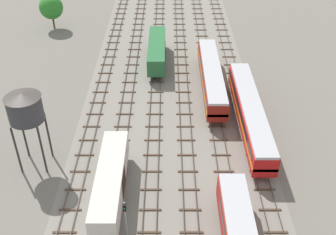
# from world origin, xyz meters

# --- Properties ---
(ground_plane) EXTENTS (480.00, 480.00, 0.00)m
(ground_plane) POSITION_xyz_m (0.00, 56.00, 0.00)
(ground_plane) COLOR slate
(ballast_bed) EXTENTS (25.33, 176.00, 0.01)m
(ballast_bed) POSITION_xyz_m (0.00, 56.00, 0.00)
(ballast_bed) COLOR gray
(ballast_bed) RESTS_ON ground
(track_far_left) EXTENTS (2.40, 126.00, 0.29)m
(track_far_left) POSITION_xyz_m (-10.66, 57.00, 0.14)
(track_far_left) COLOR #47382D
(track_far_left) RESTS_ON ground
(track_left) EXTENTS (2.40, 126.00, 0.29)m
(track_left) POSITION_xyz_m (-6.40, 57.00, 0.14)
(track_left) COLOR #47382D
(track_left) RESTS_ON ground
(track_centre_left) EXTENTS (2.40, 126.00, 0.29)m
(track_centre_left) POSITION_xyz_m (-2.13, 57.00, 0.14)
(track_centre_left) COLOR #47382D
(track_centre_left) RESTS_ON ground
(track_centre) EXTENTS (2.40, 126.00, 0.29)m
(track_centre) POSITION_xyz_m (2.13, 57.00, 0.14)
(track_centre) COLOR #47382D
(track_centre) RESTS_ON ground
(track_centre_right) EXTENTS (2.40, 126.00, 0.29)m
(track_centre_right) POSITION_xyz_m (6.40, 57.00, 0.14)
(track_centre_right) COLOR #47382D
(track_centre_right) RESTS_ON ground
(track_right) EXTENTS (2.40, 126.00, 0.29)m
(track_right) POSITION_xyz_m (10.66, 57.00, 0.14)
(track_right) COLOR #47382D
(track_right) RESTS_ON ground
(freight_boxcar_left_near) EXTENTS (2.87, 14.00, 3.60)m
(freight_boxcar_left_near) POSITION_xyz_m (-6.39, 33.38, 2.45)
(freight_boxcar_left_near) COLOR beige
(freight_boxcar_left_near) RESTS_ON ground
(passenger_coach_right_mid) EXTENTS (2.96, 22.00, 3.80)m
(passenger_coach_right_mid) POSITION_xyz_m (10.66, 46.30, 2.61)
(passenger_coach_right_mid) COLOR red
(passenger_coach_right_mid) RESTS_ON ground
(diesel_railcar_centre_right_midfar) EXTENTS (2.96, 20.50, 3.80)m
(diesel_railcar_centre_right_midfar) POSITION_xyz_m (6.40, 55.98, 2.60)
(diesel_railcar_centre_right_midfar) COLOR maroon
(diesel_railcar_centre_right_midfar) RESTS_ON ground
(freight_boxcar_centre_left_far) EXTENTS (2.87, 14.00, 3.60)m
(freight_boxcar_centre_left_far) POSITION_xyz_m (-2.13, 65.23, 2.45)
(freight_boxcar_centre_left_far) COLOR #286638
(freight_boxcar_centre_left_far) RESTS_ON ground
(water_tower) EXTENTS (4.10, 4.10, 10.01)m
(water_tower) POSITION_xyz_m (-16.05, 38.99, 8.15)
(water_tower) COLOR #2D2826
(water_tower) RESTS_ON ground
(signal_post_nearest) EXTENTS (0.28, 0.47, 5.10)m
(signal_post_nearest) POSITION_xyz_m (-4.27, 27.75, 3.25)
(signal_post_nearest) COLOR gray
(signal_post_nearest) RESTS_ON ground
(lineside_tree_1) EXTENTS (4.67, 4.67, 6.76)m
(lineside_tree_1) POSITION_xyz_m (-23.39, 80.46, 4.41)
(lineside_tree_1) COLOR #4C331E
(lineside_tree_1) RESTS_ON ground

